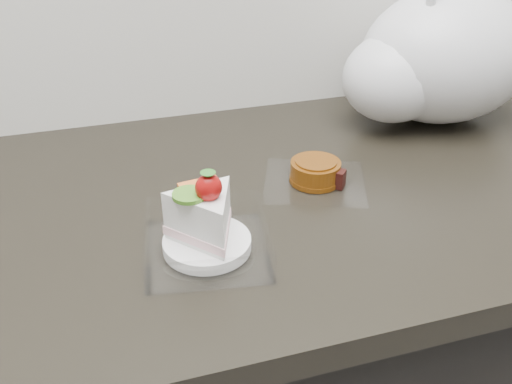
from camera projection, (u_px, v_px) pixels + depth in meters
name	position (u px, v px, depth m)	size (l,w,h in m)	color
cake_tray	(206.00, 230.00, 0.70)	(0.17, 0.17, 0.12)	white
mooncake_wrap	(316.00, 174.00, 0.86)	(0.19, 0.19, 0.04)	white
plastic_bag	(437.00, 59.00, 1.01)	(0.41, 0.33, 0.30)	silver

